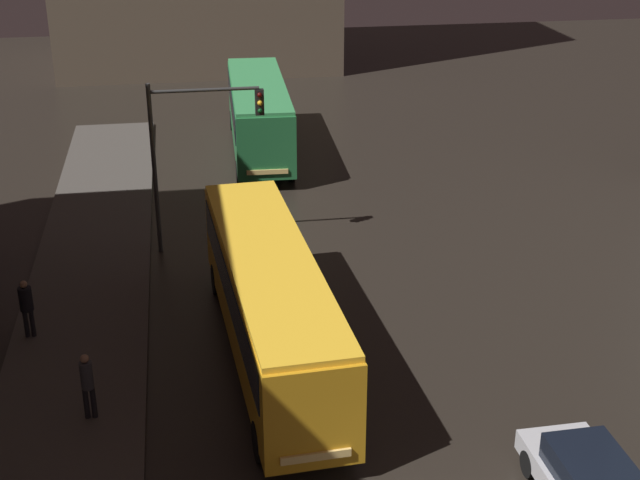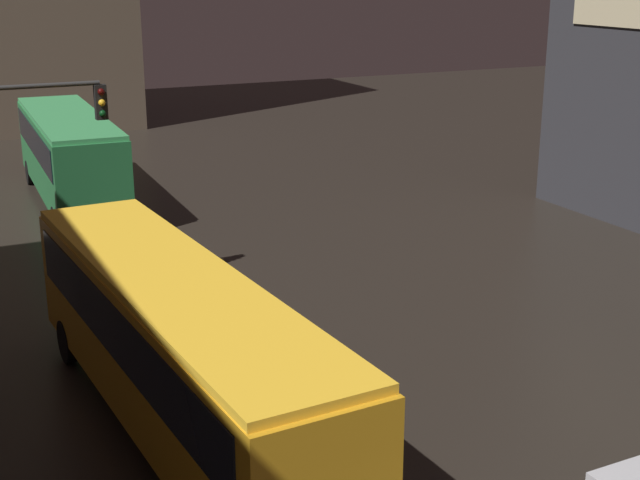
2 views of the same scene
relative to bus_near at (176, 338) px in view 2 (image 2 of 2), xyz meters
name	(u,v)px [view 2 (image 2 of 2)]	position (x,y,z in m)	size (l,w,h in m)	color
bus_near	(176,338)	(0.00, 0.00, 0.00)	(3.02, 11.90, 3.31)	orange
bus_far	(69,149)	(1.56, 18.87, 0.08)	(2.95, 11.07, 3.45)	#236B38
traffic_light_main	(10,153)	(-1.76, 8.09, 2.20)	(3.99, 0.35, 6.19)	#2D2D2D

